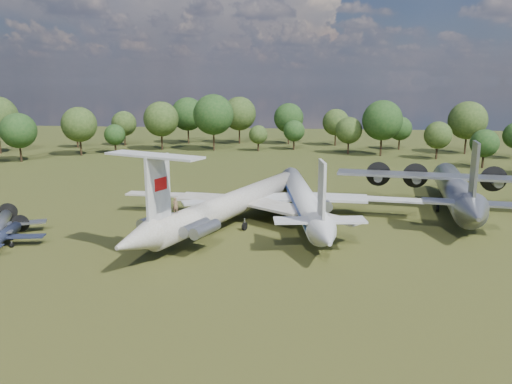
% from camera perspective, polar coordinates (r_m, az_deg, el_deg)
% --- Properties ---
extents(ground, '(300.00, 300.00, 0.00)m').
position_cam_1_polar(ground, '(70.44, -5.79, -3.90)').
color(ground, '#243913').
rests_on(ground, ground).
extents(il62_airliner, '(52.28, 58.63, 4.75)m').
position_cam_1_polar(il62_airliner, '(70.44, -2.56, -1.84)').
color(il62_airliner, '#B6B6B1').
rests_on(il62_airliner, ground).
extents(tu104_jet, '(42.24, 52.05, 4.71)m').
position_cam_1_polar(tu104_jet, '(73.87, 5.35, -1.22)').
color(tu104_jet, silver).
rests_on(tu104_jet, ground).
extents(an12_transport, '(41.63, 45.37, 5.40)m').
position_cam_1_polar(an12_transport, '(83.58, 21.86, -0.22)').
color(an12_transport, '#96999D').
rests_on(an12_transport, ground).
extents(small_prop_west, '(12.16, 15.05, 1.98)m').
position_cam_1_polar(small_prop_west, '(68.63, -27.07, -4.83)').
color(small_prop_west, black).
rests_on(small_prop_west, ground).
extents(small_prop_northwest, '(16.63, 18.61, 2.24)m').
position_cam_1_polar(small_prop_northwest, '(73.77, -27.19, -3.59)').
color(small_prop_northwest, '#A0A2A8').
rests_on(small_prop_northwest, ground).
extents(person_on_il62, '(0.70, 0.48, 1.89)m').
position_cam_1_polar(person_on_il62, '(58.96, -9.20, -1.52)').
color(person_on_il62, '#8C6547').
rests_on(person_on_il62, il62_airliner).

